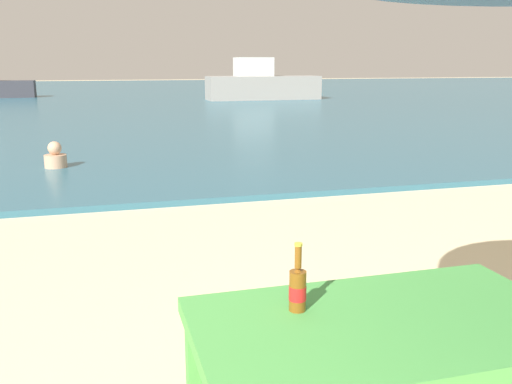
{
  "coord_description": "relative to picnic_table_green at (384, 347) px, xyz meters",
  "views": [
    {
      "loc": [
        -1.54,
        -1.44,
        1.67
      ],
      "look_at": [
        -0.29,
        3.0,
        0.6
      ],
      "focal_mm": 39.01,
      "sensor_mm": 36.0,
      "label": 1
    }
  ],
  "objects": [
    {
      "name": "boat_tanker",
      "position": [
        6.23,
        22.87,
        0.1
      ],
      "size": [
        5.11,
        1.39,
        1.86
      ],
      "color": "gray",
      "rests_on": "sea_water"
    },
    {
      "name": "sea_water",
      "position": [
        0.58,
        29.77,
        -0.61
      ],
      "size": [
        120.0,
        50.0,
        0.08
      ],
      "primitive_type": "cube",
      "color": "#2D6075",
      "rests_on": "ground_plane"
    },
    {
      "name": "beer_bottle_amber",
      "position": [
        -0.28,
        0.16,
        0.2
      ],
      "size": [
        0.07,
        0.07,
        0.26
      ],
      "color": "brown",
      "rests_on": "picnic_table_green"
    },
    {
      "name": "swimmer_person",
      "position": [
        -1.65,
        7.44,
        -0.41
      ],
      "size": [
        0.34,
        0.34,
        0.41
      ],
      "color": "tan",
      "rests_on": "sea_water"
    },
    {
      "name": "picnic_table_green",
      "position": [
        0.0,
        0.0,
        0.0
      ],
      "size": [
        1.4,
        0.8,
        0.76
      ],
      "color": "#4C9E47",
      "rests_on": "ground_plane"
    }
  ]
}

